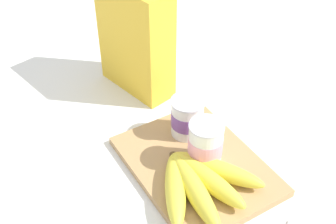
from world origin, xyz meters
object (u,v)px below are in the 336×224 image
cutting_board (196,165)px  yogurt_cup_back (205,145)px  banana_bunch (199,182)px  cereal_box (136,39)px  yogurt_cup_front (187,117)px

cutting_board → yogurt_cup_back: size_ratio=3.11×
yogurt_cup_back → banana_bunch: bearing=-43.3°
yogurt_cup_back → banana_bunch: (0.05, -0.04, -0.03)m
cutting_board → cereal_box: bearing=173.8°
yogurt_cup_back → banana_bunch: size_ratio=0.46×
cutting_board → yogurt_cup_back: bearing=60.1°
yogurt_cup_front → cutting_board: bearing=-21.0°
cereal_box → yogurt_cup_front: (0.21, -0.00, -0.07)m
yogurt_cup_front → banana_bunch: yogurt_cup_front is taller
cereal_box → yogurt_cup_back: 0.30m
banana_bunch → cutting_board: bearing=149.9°
cutting_board → cereal_box: cereal_box is taller
cereal_box → yogurt_cup_front: size_ratio=3.10×
cereal_box → banana_bunch: cereal_box is taller
yogurt_cup_front → yogurt_cup_back: bearing=-11.6°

